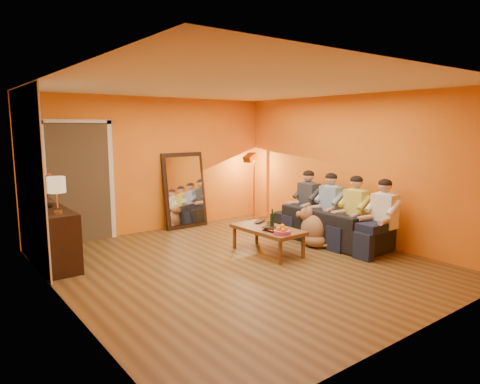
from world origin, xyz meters
TOP-DOWN VIEW (x-y plane):
  - room_shell at (0.00, 0.37)m, footprint 5.00×5.50m
  - white_accent at (-2.48, 1.75)m, footprint 0.02×1.90m
  - doorway_recess at (-1.50, 2.83)m, footprint 1.06×0.30m
  - door_jamb_left at (-2.07, 2.71)m, footprint 0.08×0.06m
  - door_jamb_right at (-0.93, 2.71)m, footprint 0.08×0.06m
  - door_header at (-1.50, 2.71)m, footprint 1.22×0.06m
  - mirror_frame at (0.55, 2.63)m, footprint 0.92×0.27m
  - mirror_glass at (0.55, 2.59)m, footprint 0.78×0.21m
  - sideboard at (-2.24, 1.55)m, footprint 0.44×1.18m
  - table_lamp at (-2.24, 1.25)m, footprint 0.24×0.24m
  - sofa at (2.00, 0.04)m, footprint 2.12×0.83m
  - coffee_table at (0.69, 0.21)m, footprint 0.66×1.24m
  - floor_lamp at (2.10, 2.29)m, footprint 0.36×0.33m
  - dog at (1.57, 0.04)m, footprint 0.46×0.63m
  - person_far_left at (2.13, -0.96)m, footprint 0.70×0.44m
  - person_mid_left at (2.13, -0.41)m, footprint 0.70×0.44m
  - person_mid_right at (2.13, 0.14)m, footprint 0.70×0.44m
  - person_far_right at (2.13, 0.69)m, footprint 0.70×0.44m
  - fruit_bowl at (0.59, -0.24)m, footprint 0.26×0.26m
  - wine_bottle at (0.74, 0.16)m, footprint 0.07×0.07m
  - tumbler at (0.81, 0.33)m, footprint 0.10×0.10m
  - laptop at (0.87, 0.56)m, footprint 0.36×0.31m
  - book_lower at (0.51, 0.01)m, footprint 0.20×0.25m
  - book_mid at (0.52, 0.02)m, footprint 0.22×0.27m
  - book_upper at (0.51, -0.00)m, footprint 0.23×0.27m
  - vase at (-2.24, 1.80)m, footprint 0.19×0.19m
  - flowers at (-2.24, 1.80)m, footprint 0.17×0.17m

SIDE VIEW (x-z plane):
  - coffee_table at x=0.69m, z-range 0.00..0.42m
  - sofa at x=2.00m, z-range 0.00..0.62m
  - dog at x=1.57m, z-range 0.00..0.69m
  - sideboard at x=-2.24m, z-range 0.00..0.85m
  - book_lower at x=0.51m, z-range 0.42..0.44m
  - laptop at x=0.87m, z-range 0.42..0.44m
  - book_mid at x=0.52m, z-range 0.44..0.46m
  - tumbler at x=0.81m, z-range 0.42..0.51m
  - book_upper at x=0.51m, z-range 0.46..0.48m
  - fruit_bowl at x=0.59m, z-range 0.42..0.58m
  - wine_bottle at x=0.74m, z-range 0.42..0.73m
  - person_far_left at x=2.13m, z-range 0.00..1.22m
  - person_mid_left at x=2.13m, z-range 0.00..1.22m
  - person_mid_right at x=2.13m, z-range 0.00..1.22m
  - person_far_right at x=2.13m, z-range 0.00..1.22m
  - floor_lamp at x=2.10m, z-range 0.00..1.44m
  - mirror_frame at x=0.55m, z-range 0.00..1.52m
  - mirror_glass at x=0.55m, z-range 0.09..1.43m
  - vase at x=-2.24m, z-range 0.85..1.04m
  - doorway_recess at x=-1.50m, z-range 0.00..2.10m
  - door_jamb_left at x=-2.07m, z-range -0.05..2.15m
  - door_jamb_right at x=-0.93m, z-range -0.05..2.15m
  - table_lamp at x=-2.24m, z-range 0.85..1.36m
  - flowers at x=-2.24m, z-range 0.97..1.48m
  - room_shell at x=0.00m, z-range 0.00..2.60m
  - white_accent at x=-2.48m, z-range 0.01..2.59m
  - door_header at x=-1.50m, z-range 2.08..2.16m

